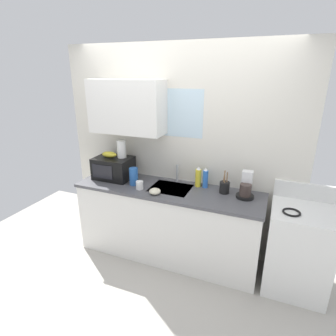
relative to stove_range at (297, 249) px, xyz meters
name	(u,v)px	position (x,y,z in m)	size (l,w,h in m)	color
ground_plane	(117,332)	(-1.44, -1.20, -0.47)	(5.36, 4.40, 0.02)	#B2ADA3
kitchen_wall_assembly	(169,143)	(-1.55, 0.31, 0.90)	(2.96, 0.42, 2.50)	silver
counter_unit	(168,222)	(-1.44, 0.00, 0.00)	(2.19, 0.63, 0.90)	white
sink_faucet	(177,173)	(-1.41, 0.24, 0.55)	(0.03, 0.03, 0.22)	#B2B5BA
stove_range	(297,249)	(0.00, 0.00, 0.00)	(0.60, 0.60, 1.08)	white
microwave	(114,168)	(-2.20, 0.04, 0.58)	(0.46, 0.35, 0.27)	black
banana_bunch	(109,154)	(-2.25, 0.05, 0.75)	(0.20, 0.11, 0.07)	gold
paper_towel_roll	(122,149)	(-2.10, 0.10, 0.82)	(0.11, 0.11, 0.22)	white
coffee_maker	(246,188)	(-0.58, 0.10, 0.55)	(0.19, 0.21, 0.28)	black
dish_soap_bottle_yellow	(198,177)	(-1.13, 0.19, 0.56)	(0.07, 0.07, 0.24)	yellow
dish_soap_bottle_blue	(205,178)	(-1.05, 0.18, 0.56)	(0.06, 0.06, 0.24)	blue
cereal_canister	(134,176)	(-1.86, -0.05, 0.55)	(0.10, 0.10, 0.21)	#2659A5
mug_white	(140,185)	(-1.73, -0.14, 0.49)	(0.08, 0.08, 0.10)	white
utensil_crock	(225,187)	(-0.81, 0.12, 0.51)	(0.11, 0.11, 0.27)	black
small_bowl	(155,191)	(-1.51, -0.20, 0.47)	(0.13, 0.13, 0.07)	beige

